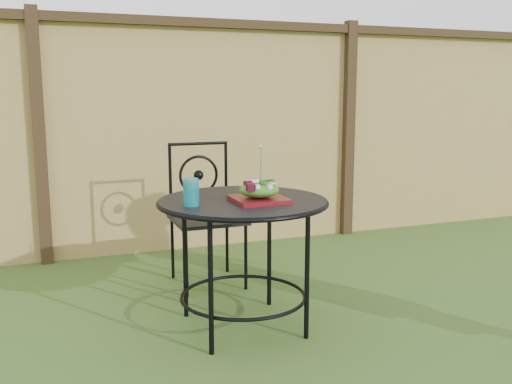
{
  "coord_description": "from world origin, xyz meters",
  "views": [
    {
      "loc": [
        -1.3,
        -2.35,
        1.3
      ],
      "look_at": [
        -0.2,
        0.53,
        0.75
      ],
      "focal_mm": 40.0,
      "sensor_mm": 36.0,
      "label": 1
    }
  ],
  "objects": [
    {
      "name": "ground",
      "position": [
        0.0,
        0.0,
        0.0
      ],
      "size": [
        60.0,
        60.0,
        0.0
      ],
      "primitive_type": "plane",
      "color": "#254014",
      "rests_on": "ground"
    },
    {
      "name": "fence",
      "position": [
        -0.0,
        2.19,
        0.95
      ],
      "size": [
        8.0,
        0.12,
        1.9
      ],
      "color": "tan",
      "rests_on": "ground"
    },
    {
      "name": "patio_table",
      "position": [
        -0.3,
        0.48,
        0.59
      ],
      "size": [
        0.92,
        0.92,
        0.72
      ],
      "color": "black",
      "rests_on": "ground"
    },
    {
      "name": "patio_chair",
      "position": [
        -0.28,
        1.31,
        0.5
      ],
      "size": [
        0.46,
        0.46,
        0.95
      ],
      "color": "black",
      "rests_on": "ground"
    },
    {
      "name": "salad_plate",
      "position": [
        -0.24,
        0.39,
        0.74
      ],
      "size": [
        0.27,
        0.27,
        0.02
      ],
      "primitive_type": "cube",
      "color": "#500B0E",
      "rests_on": "patio_table"
    },
    {
      "name": "salad",
      "position": [
        -0.24,
        0.39,
        0.79
      ],
      "size": [
        0.21,
        0.21,
        0.08
      ],
      "primitive_type": "ellipsoid",
      "color": "#235614",
      "rests_on": "salad_plate"
    },
    {
      "name": "fork",
      "position": [
        -0.23,
        0.39,
        0.92
      ],
      "size": [
        0.01,
        0.01,
        0.18
      ],
      "primitive_type": "cylinder",
      "color": "silver",
      "rests_on": "salad"
    },
    {
      "name": "drinking_glass",
      "position": [
        -0.6,
        0.41,
        0.79
      ],
      "size": [
        0.08,
        0.08,
        0.14
      ],
      "primitive_type": "cylinder",
      "color": "#0C7B8D",
      "rests_on": "patio_table"
    }
  ]
}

